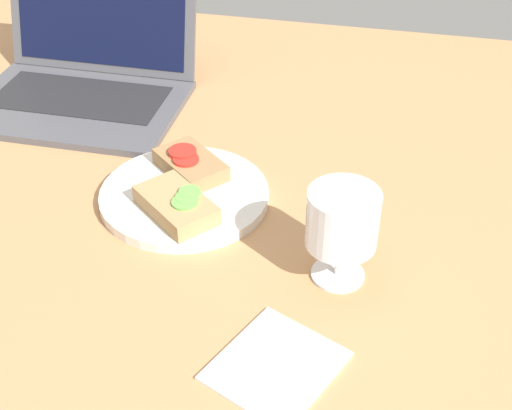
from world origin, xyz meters
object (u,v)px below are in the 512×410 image
at_px(sandwich_with_cucumber, 177,205).
at_px(plate, 184,196).
at_px(sandwich_with_tomato, 190,164).
at_px(wine_glass, 342,223).
at_px(laptop, 85,71).
at_px(napkin, 276,366).

bearing_deg(sandwich_with_cucumber, plate, 96.87).
height_order(sandwich_with_tomato, wine_glass, wine_glass).
relative_size(sandwich_with_tomato, laptop, 0.35).
relative_size(wine_glass, laptop, 0.35).
xyz_separation_m(sandwich_with_tomato, napkin, (0.19, -0.32, -0.03)).
bearing_deg(plate, napkin, -55.39).
distance_m(plate, sandwich_with_cucumber, 0.05).
xyz_separation_m(plate, napkin, (0.19, -0.27, -0.01)).
distance_m(wine_glass, napkin, 0.19).
bearing_deg(sandwich_with_tomato, plate, -83.24).
height_order(plate, sandwich_with_cucumber, sandwich_with_cucumber).
relative_size(sandwich_with_cucumber, napkin, 1.02).
xyz_separation_m(plate, sandwich_with_tomato, (-0.01, 0.05, 0.02)).
xyz_separation_m(wine_glass, laptop, (-0.49, 0.38, -0.04)).
bearing_deg(napkin, wine_glass, 73.99).
distance_m(sandwich_with_tomato, laptop, 0.33).
bearing_deg(sandwich_with_cucumber, napkin, -50.68).
height_order(wine_glass, laptop, laptop).
xyz_separation_m(laptop, napkin, (0.45, -0.54, -0.04)).
bearing_deg(laptop, sandwich_with_tomato, -40.16).
bearing_deg(napkin, laptop, 129.88).
bearing_deg(sandwich_with_tomato, wine_glass, -33.91).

